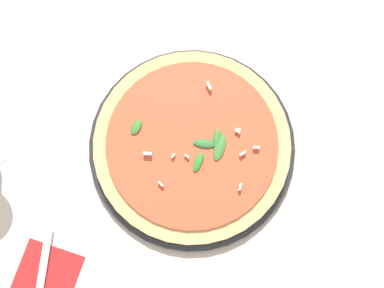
% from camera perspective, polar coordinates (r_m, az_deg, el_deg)
% --- Properties ---
extents(ground_plane, '(6.00, 6.00, 0.00)m').
position_cam_1_polar(ground_plane, '(0.92, -1.41, -2.40)').
color(ground_plane, beige).
extents(pizza_arugula_main, '(0.35, 0.35, 0.05)m').
position_cam_1_polar(pizza_arugula_main, '(0.91, 0.00, -0.19)').
color(pizza_arugula_main, black).
rests_on(pizza_arugula_main, ground_plane).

